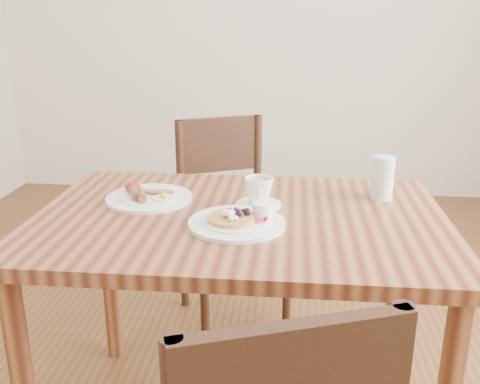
% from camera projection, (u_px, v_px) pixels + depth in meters
% --- Properties ---
extents(dining_table, '(1.20, 0.80, 0.75)m').
position_uv_depth(dining_table, '(240.00, 246.00, 1.59)').
color(dining_table, brown).
rests_on(dining_table, ground).
extents(chair_far, '(0.56, 0.56, 0.88)m').
position_uv_depth(chair_far, '(229.00, 211.00, 2.32)').
color(chair_far, '#351A13').
rests_on(chair_far, ground).
extents(pancake_plate, '(0.27, 0.27, 0.06)m').
position_uv_depth(pancake_plate, '(239.00, 220.00, 1.48)').
color(pancake_plate, white).
rests_on(pancake_plate, dining_table).
extents(breakfast_plate, '(0.27, 0.27, 0.04)m').
position_uv_depth(breakfast_plate, '(148.00, 197.00, 1.68)').
color(breakfast_plate, white).
rests_on(breakfast_plate, dining_table).
extents(teacup_saucer, '(0.14, 0.14, 0.09)m').
position_uv_depth(teacup_saucer, '(259.00, 193.00, 1.62)').
color(teacup_saucer, white).
rests_on(teacup_saucer, dining_table).
extents(water_glass, '(0.07, 0.07, 0.13)m').
position_uv_depth(water_glass, '(383.00, 178.00, 1.68)').
color(water_glass, silver).
rests_on(water_glass, dining_table).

